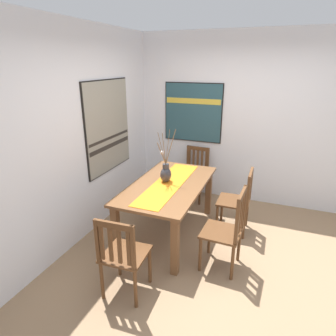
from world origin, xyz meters
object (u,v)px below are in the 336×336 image
(painting_on_side_wall, at_px, (193,113))
(chair_0, at_px, (123,255))
(chair_3, at_px, (227,230))
(dining_table, at_px, (169,191))
(centerpiece_vase, at_px, (166,173))
(chair_1, at_px, (238,200))
(chair_2, at_px, (195,172))
(painting_on_back_wall, at_px, (108,127))

(painting_on_side_wall, bearing_deg, chair_0, -177.40)
(chair_0, xyz_separation_m, chair_3, (0.79, -0.86, 0.02))
(dining_table, relative_size, painting_on_side_wall, 1.68)
(centerpiece_vase, relative_size, chair_0, 0.78)
(chair_1, relative_size, painting_on_side_wall, 0.91)
(dining_table, bearing_deg, chair_2, -0.19)
(chair_0, bearing_deg, centerpiece_vase, 2.39)
(chair_0, height_order, chair_3, chair_3)
(dining_table, relative_size, painting_on_back_wall, 1.28)
(dining_table, height_order, chair_0, chair_0)
(centerpiece_vase, height_order, painting_on_back_wall, painting_on_back_wall)
(painting_on_back_wall, bearing_deg, chair_1, -85.20)
(chair_0, distance_m, painting_on_side_wall, 2.84)
(chair_2, distance_m, painting_on_back_wall, 1.68)
(chair_1, bearing_deg, chair_2, 45.83)
(centerpiece_vase, bearing_deg, dining_table, -125.45)
(chair_1, height_order, chair_3, chair_3)
(chair_0, distance_m, chair_2, 2.45)
(dining_table, bearing_deg, painting_on_side_wall, 4.85)
(centerpiece_vase, relative_size, chair_2, 0.80)
(dining_table, height_order, painting_on_side_wall, painting_on_side_wall)
(chair_0, height_order, painting_on_side_wall, painting_on_side_wall)
(dining_table, relative_size, chair_3, 1.70)
(painting_on_side_wall, bearing_deg, chair_2, -150.70)
(dining_table, xyz_separation_m, chair_0, (-1.22, 0.00, -0.15))
(chair_0, height_order, painting_on_back_wall, painting_on_back_wall)
(painting_on_back_wall, bearing_deg, chair_2, -46.31)
(dining_table, xyz_separation_m, centerpiece_vase, (0.04, 0.05, 0.24))
(chair_2, bearing_deg, painting_on_side_wall, 29.30)
(chair_2, xyz_separation_m, painting_on_back_wall, (-0.98, 1.03, 0.89))
(chair_0, distance_m, chair_1, 1.83)
(chair_1, xyz_separation_m, painting_on_back_wall, (-0.16, 1.87, 0.90))
(chair_1, relative_size, chair_3, 0.92)
(chair_2, bearing_deg, centerpiece_vase, 177.18)
(chair_1, height_order, painting_on_side_wall, painting_on_side_wall)
(dining_table, xyz_separation_m, painting_on_back_wall, (0.24, 1.02, 0.74))
(chair_1, relative_size, painting_on_back_wall, 0.70)
(chair_3, bearing_deg, centerpiece_vase, 62.73)
(painting_on_back_wall, relative_size, painting_on_side_wall, 1.31)
(dining_table, height_order, centerpiece_vase, centerpiece_vase)
(centerpiece_vase, xyz_separation_m, chair_1, (0.36, -0.91, -0.40))
(chair_0, height_order, chair_2, chair_0)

